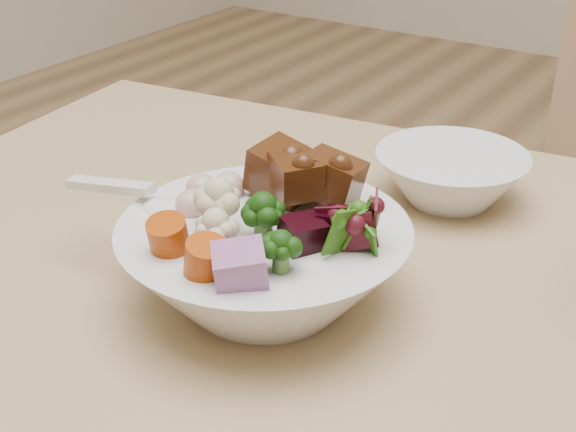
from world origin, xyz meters
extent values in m
cylinder|color=tan|center=(-0.52, 0.16, 0.32)|extent=(0.05, 0.05, 0.64)
cylinder|color=tan|center=(-0.09, 0.59, 0.20)|extent=(0.03, 0.03, 0.40)
sphere|color=black|center=(-0.13, -0.12, 0.75)|extent=(0.04, 0.04, 0.04)
sphere|color=#C2B293|center=(-0.16, -0.13, 0.76)|extent=(0.04, 0.04, 0.04)
cube|color=black|center=(-0.08, -0.09, 0.75)|extent=(0.04, 0.04, 0.03)
cube|color=#91578D|center=(-0.11, -0.18, 0.75)|extent=(0.05, 0.05, 0.04)
cylinder|color=#AD3E04|center=(-0.17, -0.17, 0.75)|extent=(0.03, 0.03, 0.03)
sphere|color=#CF9A91|center=(-0.20, -0.12, 0.75)|extent=(0.02, 0.02, 0.02)
ellipsoid|color=silver|center=(-0.22, -0.12, 0.74)|extent=(0.05, 0.04, 0.02)
cube|color=silver|center=(-0.27, -0.12, 0.75)|extent=(0.09, 0.02, 0.02)
camera|label=1|loc=(0.16, -0.52, 1.02)|focal=50.00mm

